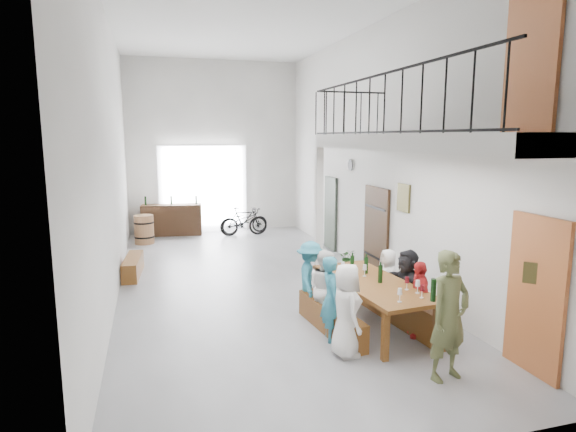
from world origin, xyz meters
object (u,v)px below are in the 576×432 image
object	(u,v)px
serving_counter	(172,220)
bench_inner	(331,319)
bicycle_near	(245,221)
side_bench	(133,266)
oak_barrel	(144,229)
tasting_table	(373,286)
host_standing	(449,316)

from	to	relation	value
serving_counter	bench_inner	bearing A→B (deg)	-69.70
bench_inner	bicycle_near	bearing A→B (deg)	82.92
side_bench	oak_barrel	distance (m)	3.35
tasting_table	oak_barrel	world-z (taller)	oak_barrel
side_bench	serving_counter	distance (m)	4.53
oak_barrel	bicycle_near	world-z (taller)	oak_barrel
tasting_table	serving_counter	world-z (taller)	serving_counter
oak_barrel	bicycle_near	distance (m)	3.19
host_standing	bicycle_near	world-z (taller)	host_standing
bench_inner	oak_barrel	bearing A→B (deg)	105.41
serving_counter	bicycle_near	distance (m)	2.30
side_bench	serving_counter	world-z (taller)	serving_counter
serving_counter	host_standing	bearing A→B (deg)	-67.27
tasting_table	side_bench	distance (m)	5.74
oak_barrel	host_standing	world-z (taller)	host_standing
host_standing	bicycle_near	xyz separation A→B (m)	(-0.70, 10.04, -0.43)
host_standing	serving_counter	bearing A→B (deg)	92.32
tasting_table	serving_counter	bearing A→B (deg)	103.08
bench_inner	serving_counter	distance (m)	8.85
bench_inner	serving_counter	xyz separation A→B (m)	(-2.07, 8.60, 0.27)
host_standing	tasting_table	bearing A→B (deg)	82.90
oak_barrel	side_bench	bearing A→B (deg)	-93.78
tasting_table	bench_inner	xyz separation A→B (m)	(-0.70, 0.04, -0.49)
bicycle_near	bench_inner	bearing A→B (deg)	167.30
oak_barrel	serving_counter	xyz separation A→B (m)	(0.84, 1.06, 0.07)
tasting_table	bench_inner	bearing A→B (deg)	171.82
oak_barrel	serving_counter	size ratio (longest dim) A/B	0.45
tasting_table	side_bench	xyz separation A→B (m)	(-3.83, 4.24, -0.50)
bicycle_near	oak_barrel	bearing A→B (deg)	91.34
host_standing	bicycle_near	distance (m)	10.07
bench_inner	side_bench	xyz separation A→B (m)	(-3.13, 4.20, -0.01)
bench_inner	host_standing	distance (m)	2.11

